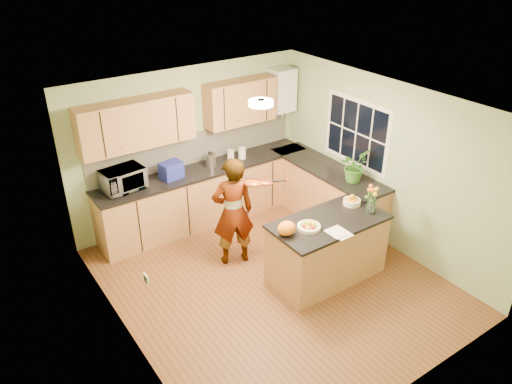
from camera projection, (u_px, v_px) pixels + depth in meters
floor at (272, 281)px, 6.87m from camera, size 4.50×4.50×0.00m
ceiling at (276, 106)px, 5.70m from camera, size 4.00×4.50×0.02m
wall_back at (190, 145)px, 7.92m from camera, size 4.00×0.02×2.50m
wall_front at (417, 298)px, 4.65m from camera, size 4.00×0.02×2.50m
wall_left at (122, 254)px, 5.28m from camera, size 0.02×4.50×2.50m
wall_right at (384, 164)px, 7.29m from camera, size 0.02×4.50×2.50m
back_counter at (207, 194)px, 8.12m from camera, size 3.64×0.62×0.94m
right_counter at (326, 194)px, 8.12m from camera, size 0.62×2.24×0.94m
splashback at (196, 147)px, 7.98m from camera, size 3.60×0.02×0.52m
upper_cabinets at (182, 114)px, 7.43m from camera, size 3.20×0.34×0.70m
boiler at (282, 90)px, 8.35m from camera, size 0.40×0.30×0.86m
window_right at (356, 133)px, 7.58m from camera, size 0.01×1.30×1.05m
light_switch at (146, 279)px, 4.83m from camera, size 0.02×0.09×0.09m
ceiling_lamp at (261, 103)px, 5.93m from camera, size 0.30×0.30×0.07m
peninsula_island at (327, 249)px, 6.76m from camera, size 1.58×0.81×0.91m
fruit_dish at (309, 226)px, 6.35m from camera, size 0.30×0.30×0.11m
orange_bowl at (352, 200)px, 6.90m from camera, size 0.24×0.24×0.14m
flower_vase at (374, 193)px, 6.58m from camera, size 0.24×0.24×0.45m
orange_bag at (287, 228)px, 6.20m from camera, size 0.28×0.25×0.18m
papers at (339, 233)px, 6.27m from camera, size 0.22×0.30×0.01m
violinist at (233, 212)px, 6.93m from camera, size 0.68×0.55×1.62m
violin at (254, 183)px, 6.64m from camera, size 0.65×0.57×0.16m
microwave at (123, 179)px, 7.17m from camera, size 0.63×0.47×0.33m
blue_box at (171, 170)px, 7.52m from camera, size 0.36×0.29×0.26m
kettle at (211, 160)px, 7.88m from camera, size 0.16×0.16×0.30m
jar_cream at (231, 155)px, 8.12m from camera, size 0.14×0.14×0.17m
jar_white at (242, 153)px, 8.18m from camera, size 0.15×0.15×0.19m
potted_plant at (354, 166)px, 7.39m from camera, size 0.54×0.51×0.49m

